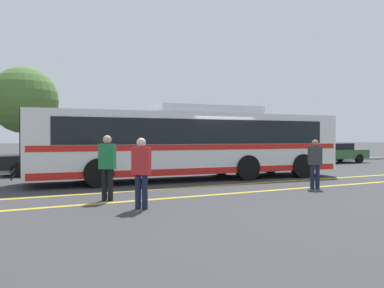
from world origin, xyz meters
name	(u,v)px	position (x,y,z in m)	size (l,w,h in m)	color
ground_plane	(213,179)	(0.00, 0.00, 0.00)	(220.00, 220.00, 0.00)	#38383A
lane_strip_0	(219,185)	(-0.79, -1.91, 0.00)	(0.20, 32.54, 0.01)	gold
lane_strip_1	(248,192)	(-0.79, -3.71, 0.00)	(0.20, 32.54, 0.01)	gold
curb_strip	(143,167)	(-0.79, 6.56, 0.07)	(40.54, 0.36, 0.15)	#99999E
transit_bus	(192,142)	(-0.77, 0.29, 1.52)	(12.98, 3.34, 2.96)	silver
parked_car_1	(50,159)	(-5.78, 4.94, 0.71)	(4.31, 2.11, 1.38)	black
parked_car_2	(161,156)	(-0.27, 5.07, 0.73)	(4.51, 1.86, 1.44)	#4C3823
parked_car_3	(253,154)	(5.55, 5.06, 0.73)	(4.52, 2.03, 1.45)	olive
parked_car_4	(333,153)	(12.06, 5.11, 0.69)	(4.80, 2.12, 1.32)	#335B33
pedestrian_0	(141,169)	(-4.63, -4.89, 0.96)	(0.46, 0.44, 1.69)	#191E38
pedestrian_1	(315,161)	(1.67, -3.98, 0.92)	(0.47, 0.40, 1.62)	#191E38
pedestrian_2	(107,163)	(-5.07, -3.35, 1.00)	(0.47, 0.42, 1.75)	black
tree_0	(24,100)	(-6.69, 10.89, 3.90)	(3.91, 3.91, 5.86)	#513823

